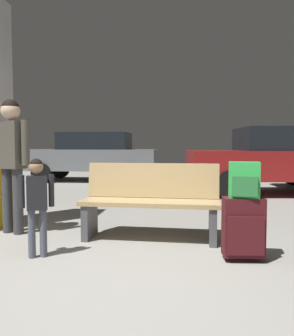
# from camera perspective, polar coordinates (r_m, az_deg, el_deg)

# --- Properties ---
(ground_plane) EXTENTS (18.00, 18.00, 0.10)m
(ground_plane) POSITION_cam_1_polar(r_m,az_deg,el_deg) (6.65, 1.54, -6.29)
(ground_plane) COLOR gray
(bench) EXTENTS (1.62, 0.58, 0.89)m
(bench) POSITION_cam_1_polar(r_m,az_deg,el_deg) (4.10, 0.56, -5.52)
(bench) COLOR tan
(bench) RESTS_ON ground_plane
(suitcase) EXTENTS (0.40, 0.26, 0.60)m
(suitcase) POSITION_cam_1_polar(r_m,az_deg,el_deg) (3.48, 15.50, -9.35)
(suitcase) COLOR #471419
(suitcase) RESTS_ON ground_plane
(backpack_bright) EXTENTS (0.29, 0.21, 0.34)m
(backpack_bright) POSITION_cam_1_polar(r_m,az_deg,el_deg) (3.41, 15.61, -1.95)
(backpack_bright) COLOR green
(backpack_bright) RESTS_ON suitcase
(child) EXTENTS (0.30, 0.19, 0.97)m
(child) POSITION_cam_1_polar(r_m,az_deg,el_deg) (3.57, -17.62, -4.52)
(child) COLOR #4C5160
(child) RESTS_ON ground_plane
(adult) EXTENTS (0.54, 0.30, 1.67)m
(adult) POSITION_cam_1_polar(r_m,az_deg,el_deg) (4.63, -21.31, 2.57)
(adult) COLOR #38383D
(adult) RESTS_ON ground_plane
(parked_car_far) EXTENTS (4.14, 1.87, 1.51)m
(parked_car_far) POSITION_cam_1_polar(r_m,az_deg,el_deg) (11.11, -8.94, 2.08)
(parked_car_far) COLOR slate
(parked_car_far) RESTS_ON ground_plane
(parked_car_near) EXTENTS (4.26, 2.14, 1.51)m
(parked_car_near) POSITION_cam_1_polar(r_m,az_deg,el_deg) (8.52, 21.04, 1.43)
(parked_car_near) COLOR maroon
(parked_car_near) RESTS_ON ground_plane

